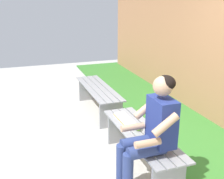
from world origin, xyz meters
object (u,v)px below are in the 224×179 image
(bench_near, at_px, (141,141))
(bench_far, at_px, (98,94))
(book_open, at_px, (125,119))
(apple, at_px, (138,128))
(person_seated, at_px, (150,131))

(bench_near, distance_m, bench_far, 1.81)
(bench_near, xyz_separation_m, book_open, (0.40, 0.06, 0.13))
(bench_far, distance_m, apple, 1.77)
(bench_near, height_order, apple, apple)
(person_seated, height_order, apple, person_seated)
(bench_far, height_order, person_seated, person_seated)
(bench_near, relative_size, bench_far, 0.96)
(bench_near, bearing_deg, person_seated, 166.29)
(person_seated, bearing_deg, bench_near, -13.71)
(bench_near, relative_size, person_seated, 1.20)
(bench_far, bearing_deg, apple, 179.38)
(person_seated, relative_size, apple, 16.48)
(bench_near, relative_size, book_open, 3.70)
(bench_near, xyz_separation_m, apple, (0.05, 0.02, 0.16))
(bench_far, relative_size, book_open, 3.84)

